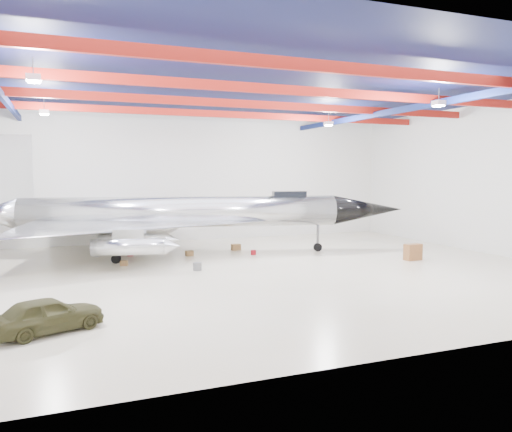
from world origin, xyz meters
name	(u,v)px	position (x,y,z in m)	size (l,w,h in m)	color
floor	(229,273)	(0.00, 0.00, 0.00)	(40.00, 40.00, 0.00)	beige
wall_back	(175,178)	(0.00, 15.00, 5.50)	(40.00, 40.00, 0.00)	silver
wall_right	(489,179)	(20.00, 0.00, 5.50)	(30.00, 30.00, 0.00)	silver
ceiling	(228,85)	(0.00, 0.00, 11.00)	(40.00, 40.00, 0.00)	#0A0F38
ceiling_structure	(228,97)	(0.00, 0.00, 10.32)	(39.50, 29.50, 1.08)	maroon
jet_aircraft	(183,216)	(-1.07, 7.43, 2.80)	(31.07, 21.17, 8.55)	silver
jeep	(48,315)	(-9.71, -8.15, 0.68)	(1.61, 4.00, 1.36)	#38371C
desk	(413,252)	(13.08, -0.38, 0.55)	(1.21, 0.60, 1.11)	brown
crate_ply	(124,263)	(-5.56, 4.60, 0.16)	(0.45, 0.36, 0.32)	olive
toolbox_red	(130,254)	(-4.71, 8.30, 0.15)	(0.44, 0.35, 0.31)	maroon
engine_drum	(197,267)	(-1.55, 1.40, 0.24)	(0.53, 0.53, 0.48)	#59595B
parts_bin	(236,247)	(3.22, 8.12, 0.23)	(0.67, 0.53, 0.47)	olive
crate_small	(96,255)	(-7.02, 8.87, 0.12)	(0.34, 0.27, 0.24)	#59595B
tool_chest	(253,252)	(3.72, 5.63, 0.17)	(0.39, 0.39, 0.35)	maroon
oil_barrel	(189,253)	(-0.75, 6.83, 0.18)	(0.52, 0.42, 0.37)	olive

